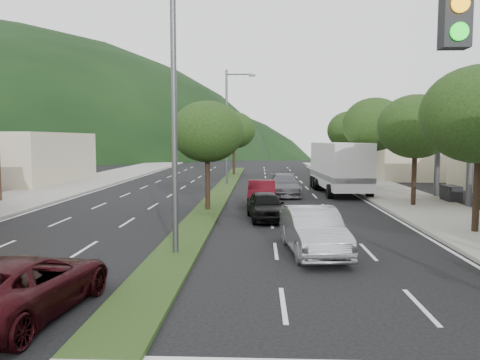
{
  "coord_description": "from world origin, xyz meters",
  "views": [
    {
      "loc": [
        2.92,
        -7.87,
        4.02
      ],
      "look_at": [
        1.97,
        14.4,
        2.07
      ],
      "focal_mm": 35.0,
      "sensor_mm": 36.0,
      "label": 1
    }
  ],
  "objects_px": {
    "tree_r_b": "(480,115)",
    "suv_maroon": "(24,285)",
    "car_queue_d": "(328,180)",
    "tree_r_e": "(350,131)",
    "car_queue_c": "(262,193)",
    "streetlight_near": "(180,93)",
    "tree_r_d": "(374,125)",
    "sedan_silver": "(313,231)",
    "tree_med_near": "(207,132)",
    "tree_r_c": "(416,127)",
    "tree_med_far": "(234,130)",
    "streetlight_mid": "(229,121)",
    "motorhome": "(339,166)",
    "car_queue_a": "(266,206)",
    "car_queue_b": "(284,185)"
  },
  "relations": [
    {
      "from": "tree_r_b",
      "to": "suv_maroon",
      "type": "distance_m",
      "value": 17.92
    },
    {
      "from": "tree_r_b",
      "to": "car_queue_d",
      "type": "relative_size",
      "value": 1.41
    },
    {
      "from": "tree_r_e",
      "to": "car_queue_c",
      "type": "distance_m",
      "value": 22.04
    },
    {
      "from": "tree_r_e",
      "to": "car_queue_d",
      "type": "relative_size",
      "value": 1.37
    },
    {
      "from": "streetlight_near",
      "to": "suv_maroon",
      "type": "height_order",
      "value": "streetlight_near"
    },
    {
      "from": "tree_r_d",
      "to": "sedan_silver",
      "type": "distance_m",
      "value": 23.14
    },
    {
      "from": "tree_med_near",
      "to": "tree_r_c",
      "type": "bearing_deg",
      "value": 9.46
    },
    {
      "from": "tree_med_far",
      "to": "suv_maroon",
      "type": "height_order",
      "value": "tree_med_far"
    },
    {
      "from": "streetlight_mid",
      "to": "motorhome",
      "type": "distance_m",
      "value": 10.86
    },
    {
      "from": "tree_r_b",
      "to": "tree_r_d",
      "type": "bearing_deg",
      "value": 90.0
    },
    {
      "from": "tree_r_d",
      "to": "suv_maroon",
      "type": "height_order",
      "value": "tree_r_d"
    },
    {
      "from": "streetlight_near",
      "to": "car_queue_d",
      "type": "relative_size",
      "value": 2.04
    },
    {
      "from": "tree_r_d",
      "to": "suv_maroon",
      "type": "relative_size",
      "value": 1.42
    },
    {
      "from": "motorhome",
      "to": "tree_r_e",
      "type": "bearing_deg",
      "value": 73.14
    },
    {
      "from": "tree_med_near",
      "to": "car_queue_a",
      "type": "height_order",
      "value": "tree_med_near"
    },
    {
      "from": "sedan_silver",
      "to": "car_queue_c",
      "type": "relative_size",
      "value": 1.06
    },
    {
      "from": "tree_r_e",
      "to": "car_queue_b",
      "type": "distance_m",
      "value": 16.94
    },
    {
      "from": "tree_r_d",
      "to": "tree_med_near",
      "type": "relative_size",
      "value": 1.19
    },
    {
      "from": "tree_r_c",
      "to": "sedan_silver",
      "type": "relative_size",
      "value": 1.33
    },
    {
      "from": "streetlight_near",
      "to": "suv_maroon",
      "type": "relative_size",
      "value": 1.99
    },
    {
      "from": "car_queue_a",
      "to": "car_queue_d",
      "type": "bearing_deg",
      "value": 63.77
    },
    {
      "from": "suv_maroon",
      "to": "car_queue_c",
      "type": "height_order",
      "value": "car_queue_c"
    },
    {
      "from": "tree_r_b",
      "to": "tree_r_e",
      "type": "xyz_separation_m",
      "value": [
        0.0,
        28.0,
        -0.14
      ]
    },
    {
      "from": "car_queue_b",
      "to": "car_queue_d",
      "type": "xyz_separation_m",
      "value": [
        3.84,
        5.0,
        -0.09
      ]
    },
    {
      "from": "sedan_silver",
      "to": "car_queue_d",
      "type": "distance_m",
      "value": 22.17
    },
    {
      "from": "tree_r_b",
      "to": "car_queue_a",
      "type": "relative_size",
      "value": 1.67
    },
    {
      "from": "tree_med_near",
      "to": "streetlight_near",
      "type": "xyz_separation_m",
      "value": [
        0.21,
        -10.0,
        1.16
      ]
    },
    {
      "from": "car_queue_c",
      "to": "tree_r_b",
      "type": "bearing_deg",
      "value": -42.29
    },
    {
      "from": "tree_r_d",
      "to": "car_queue_d",
      "type": "height_order",
      "value": "tree_r_d"
    },
    {
      "from": "tree_r_d",
      "to": "tree_r_e",
      "type": "height_order",
      "value": "tree_r_d"
    },
    {
      "from": "tree_r_e",
      "to": "car_queue_c",
      "type": "relative_size",
      "value": 1.45
    },
    {
      "from": "car_queue_b",
      "to": "motorhome",
      "type": "height_order",
      "value": "motorhome"
    },
    {
      "from": "tree_med_near",
      "to": "motorhome",
      "type": "distance_m",
      "value": 13.22
    },
    {
      "from": "tree_r_d",
      "to": "car_queue_b",
      "type": "bearing_deg",
      "value": -147.4
    },
    {
      "from": "tree_r_b",
      "to": "tree_r_c",
      "type": "bearing_deg",
      "value": 90.0
    },
    {
      "from": "car_queue_d",
      "to": "motorhome",
      "type": "height_order",
      "value": "motorhome"
    },
    {
      "from": "tree_med_far",
      "to": "streetlight_near",
      "type": "relative_size",
      "value": 0.69
    },
    {
      "from": "tree_r_e",
      "to": "tree_med_far",
      "type": "distance_m",
      "value": 12.65
    },
    {
      "from": "suv_maroon",
      "to": "car_queue_d",
      "type": "relative_size",
      "value": 1.03
    },
    {
      "from": "tree_r_d",
      "to": "streetlight_near",
      "type": "bearing_deg",
      "value": -118.2
    },
    {
      "from": "streetlight_mid",
      "to": "suv_maroon",
      "type": "bearing_deg",
      "value": -94.96
    },
    {
      "from": "car_queue_c",
      "to": "car_queue_d",
      "type": "distance_m",
      "value": 11.4
    },
    {
      "from": "car_queue_d",
      "to": "car_queue_c",
      "type": "bearing_deg",
      "value": -111.14
    },
    {
      "from": "tree_r_b",
      "to": "tree_r_e",
      "type": "relative_size",
      "value": 1.03
    },
    {
      "from": "streetlight_near",
      "to": "motorhome",
      "type": "distance_m",
      "value": 21.64
    },
    {
      "from": "tree_r_b",
      "to": "tree_med_near",
      "type": "relative_size",
      "value": 1.15
    },
    {
      "from": "streetlight_mid",
      "to": "sedan_silver",
      "type": "relative_size",
      "value": 2.05
    },
    {
      "from": "tree_r_c",
      "to": "suv_maroon",
      "type": "relative_size",
      "value": 1.29
    },
    {
      "from": "streetlight_mid",
      "to": "car_queue_d",
      "type": "relative_size",
      "value": 2.04
    },
    {
      "from": "tree_r_c",
      "to": "car_queue_c",
      "type": "bearing_deg",
      "value": 178.08
    }
  ]
}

